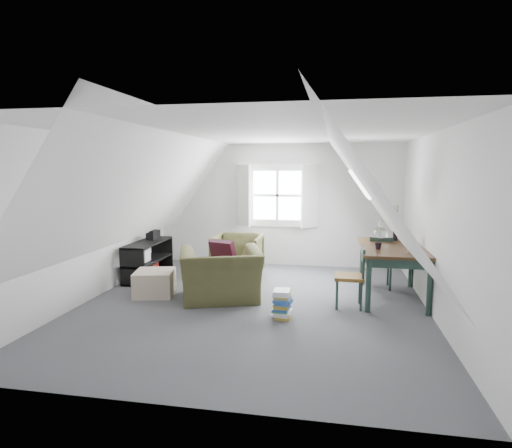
% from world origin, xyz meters
% --- Properties ---
extents(floor, '(5.50, 5.50, 0.00)m').
position_xyz_m(floor, '(0.00, 0.00, 0.00)').
color(floor, '#4A4A4F').
rests_on(floor, ground).
extents(ceiling, '(5.50, 5.50, 0.00)m').
position_xyz_m(ceiling, '(0.00, 0.00, 2.50)').
color(ceiling, white).
rests_on(ceiling, wall_back).
extents(wall_back, '(5.00, 0.00, 5.00)m').
position_xyz_m(wall_back, '(0.00, 2.75, 1.25)').
color(wall_back, silver).
rests_on(wall_back, ground).
extents(wall_front, '(5.00, 0.00, 5.00)m').
position_xyz_m(wall_front, '(0.00, -2.75, 1.25)').
color(wall_front, silver).
rests_on(wall_front, ground).
extents(wall_left, '(0.00, 5.50, 5.50)m').
position_xyz_m(wall_left, '(-2.50, 0.00, 1.25)').
color(wall_left, silver).
rests_on(wall_left, ground).
extents(wall_right, '(0.00, 5.50, 5.50)m').
position_xyz_m(wall_right, '(2.50, 0.00, 1.25)').
color(wall_right, silver).
rests_on(wall_right, ground).
extents(slope_left, '(3.19, 5.50, 4.48)m').
position_xyz_m(slope_left, '(-1.55, 0.00, 1.78)').
color(slope_left, white).
rests_on(slope_left, wall_left).
extents(slope_right, '(3.19, 5.50, 4.48)m').
position_xyz_m(slope_right, '(1.55, 0.00, 1.78)').
color(slope_right, white).
rests_on(slope_right, wall_right).
extents(dormer_window, '(1.71, 0.35, 1.30)m').
position_xyz_m(dormer_window, '(0.00, 2.68, 1.45)').
color(dormer_window, white).
rests_on(dormer_window, wall_back).
extents(skylight, '(0.35, 0.75, 0.47)m').
position_xyz_m(skylight, '(1.55, 1.30, 1.75)').
color(skylight, white).
rests_on(skylight, slope_right).
extents(armchair_near, '(1.47, 1.38, 0.78)m').
position_xyz_m(armchair_near, '(-0.53, 0.20, 0.00)').
color(armchair_near, '#434322').
rests_on(armchair_near, floor).
extents(armchair_far, '(0.86, 0.89, 0.80)m').
position_xyz_m(armchair_far, '(-0.58, 1.56, 0.00)').
color(armchair_far, '#434322').
rests_on(armchair_far, floor).
extents(throw_pillow, '(0.45, 0.35, 0.41)m').
position_xyz_m(throw_pillow, '(-0.53, 0.35, 0.70)').
color(throw_pillow, '#3C1020').
rests_on(throw_pillow, armchair_near).
extents(ottoman, '(0.70, 0.70, 0.39)m').
position_xyz_m(ottoman, '(-1.63, 0.23, 0.20)').
color(ottoman, tan).
rests_on(ottoman, floor).
extents(dining_table, '(0.98, 1.64, 0.82)m').
position_xyz_m(dining_table, '(2.05, 0.75, 0.71)').
color(dining_table, '#331F10').
rests_on(dining_table, floor).
extents(demijohn, '(0.23, 0.23, 0.32)m').
position_xyz_m(demijohn, '(1.90, 1.20, 0.95)').
color(demijohn, silver).
rests_on(demijohn, dining_table).
extents(vase_twigs, '(0.08, 0.08, 0.59)m').
position_xyz_m(vase_twigs, '(2.15, 1.30, 0.95)').
color(vase_twigs, black).
rests_on(vase_twigs, dining_table).
extents(cup, '(0.12, 0.12, 0.09)m').
position_xyz_m(cup, '(1.80, 0.45, 0.82)').
color(cup, black).
rests_on(cup, dining_table).
extents(paper_box, '(0.13, 0.10, 0.04)m').
position_xyz_m(paper_box, '(2.25, 0.30, 0.84)').
color(paper_box, white).
rests_on(paper_box, dining_table).
extents(dining_chair_far, '(0.42, 0.42, 0.89)m').
position_xyz_m(dining_chair_far, '(1.92, 1.29, 0.46)').
color(dining_chair_far, brown).
rests_on(dining_chair_far, floor).
extents(dining_chair_near, '(0.41, 0.41, 0.88)m').
position_xyz_m(dining_chair_near, '(1.42, 0.21, 0.46)').
color(dining_chair_near, brown).
rests_on(dining_chair_near, floor).
extents(media_shelf, '(0.44, 1.31, 0.67)m').
position_xyz_m(media_shelf, '(-2.19, 1.20, 0.30)').
color(media_shelf, black).
rests_on(media_shelf, floor).
extents(electronics_box, '(0.21, 0.26, 0.19)m').
position_xyz_m(electronics_box, '(-2.19, 1.50, 0.75)').
color(electronics_box, black).
rests_on(electronics_box, media_shelf).
extents(magazine_stack, '(0.28, 0.34, 0.38)m').
position_xyz_m(magazine_stack, '(0.49, -0.43, 0.19)').
color(magazine_stack, '#B29933').
rests_on(magazine_stack, floor).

